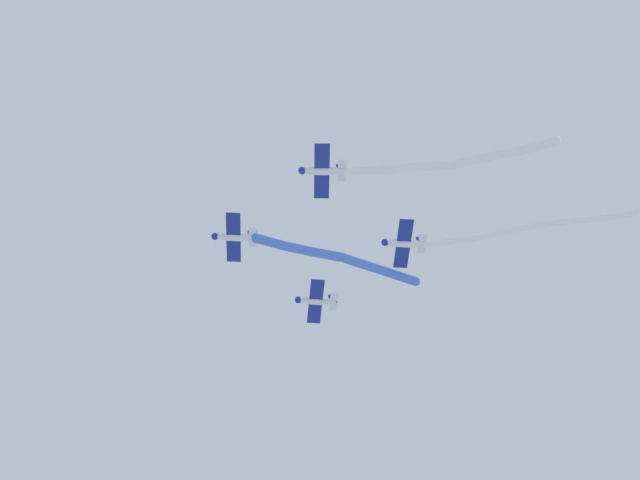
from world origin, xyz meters
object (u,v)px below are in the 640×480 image
at_px(airplane_lead, 234,237).
at_px(airplane_slot, 404,243).
at_px(airplane_right_wing, 316,301).
at_px(airplane_left_wing, 322,171).

height_order(airplane_lead, airplane_slot, airplane_lead).
bearing_deg(airplane_right_wing, airplane_slot, 132.33).
relative_size(airplane_right_wing, airplane_slot, 1.01).
height_order(airplane_lead, airplane_left_wing, airplane_lead).
relative_size(airplane_left_wing, airplane_right_wing, 0.98).
distance_m(airplane_right_wing, airplane_slot, 11.63).
distance_m(airplane_lead, airplane_left_wing, 11.62).
xyz_separation_m(airplane_lead, airplane_right_wing, (11.14, 3.29, 0.30)).
xyz_separation_m(airplane_right_wing, airplane_slot, (3.29, -11.14, -0.50)).
xyz_separation_m(airplane_left_wing, airplane_right_wing, (7.85, 14.43, 0.70)).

